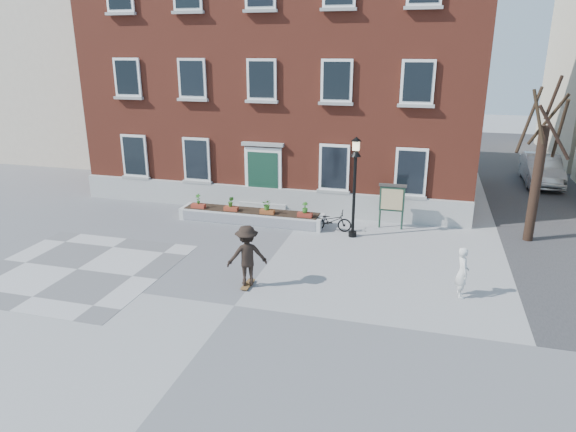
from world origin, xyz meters
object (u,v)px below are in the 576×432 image
(bystander, at_px, (462,272))
(skateboarder, at_px, (247,255))
(notice_board, at_px, (392,199))
(lamp_post, at_px, (355,173))
(parked_car, at_px, (541,169))
(bicycle, at_px, (331,221))

(bystander, bearing_deg, skateboarder, 88.40)
(bystander, bearing_deg, notice_board, 13.13)
(notice_board, bearing_deg, bystander, -65.99)
(lamp_post, xyz_separation_m, skateboarder, (-2.47, -5.30, -1.51))
(notice_board, relative_size, skateboarder, 0.94)
(parked_car, height_order, bystander, parked_car)
(lamp_post, distance_m, notice_board, 2.31)
(parked_car, height_order, skateboarder, skateboarder)
(bicycle, bearing_deg, bystander, -138.76)
(bystander, bearing_deg, parked_car, -28.27)
(notice_board, bearing_deg, lamp_post, -134.88)
(skateboarder, bearing_deg, bystander, 9.29)
(bicycle, bearing_deg, notice_board, -71.94)
(skateboarder, bearing_deg, lamp_post, 65.00)
(lamp_post, bearing_deg, notice_board, 45.12)
(parked_car, relative_size, lamp_post, 1.25)
(bicycle, bearing_deg, lamp_post, -118.09)
(bicycle, xyz_separation_m, bystander, (4.80, -4.67, 0.35))
(bicycle, relative_size, skateboarder, 0.82)
(skateboarder, bearing_deg, notice_board, 60.12)
(bicycle, distance_m, skateboarder, 5.94)
(parked_car, xyz_separation_m, lamp_post, (-8.63, -10.95, 1.73))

